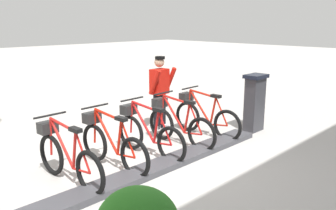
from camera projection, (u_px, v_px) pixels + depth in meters
ground_plane at (163, 167)px, 5.97m from camera, size 60.00×60.00×0.00m
dock_rail_base at (163, 165)px, 5.96m from camera, size 0.44×4.88×0.10m
payment_kiosk at (254, 102)px, 7.85m from camera, size 0.36×0.52×1.28m
bike_docked_0 at (204, 116)px, 7.57m from camera, size 1.72×0.54×1.02m
bike_docked_1 at (178, 124)px, 7.00m from camera, size 1.72×0.54×1.02m
bike_docked_2 at (147, 133)px, 6.44m from camera, size 1.72×0.54×1.02m
bike_docked_3 at (111, 143)px, 5.88m from camera, size 1.72×0.54×1.02m
bike_docked_4 at (66, 156)px, 5.32m from camera, size 1.72×0.54×1.02m
worker_near_rack at (160, 90)px, 7.92m from camera, size 0.48×0.64×1.66m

